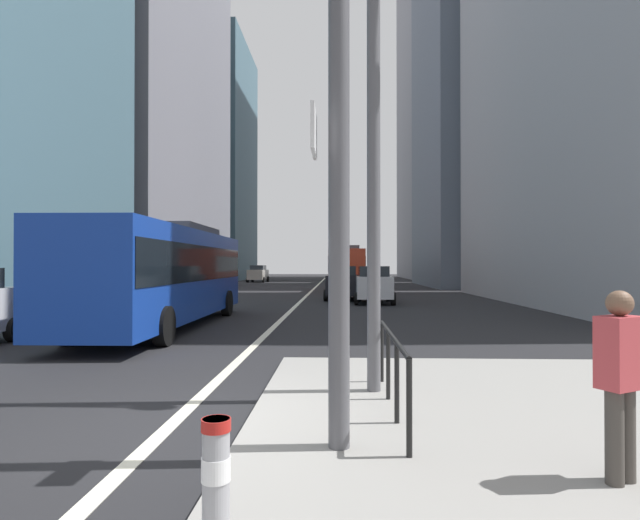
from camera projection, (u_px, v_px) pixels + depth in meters
The scene contains 18 objects.
ground_plane at pixel (298, 303), 26.22m from camera, with size 160.00×160.00×0.00m, color black.
lane_centre_line at pixel (310, 293), 36.21m from camera, with size 0.20×80.00×0.01m, color beige.
office_tower_left_mid at pixel (138, 25), 45.38m from camera, with size 11.47×24.62×47.16m, color gray.
office_tower_left_far at pixel (206, 163), 68.69m from camera, with size 11.40×16.42×31.71m, color slate.
office_tower_right_near at pixel (635, 2), 25.43m from camera, with size 11.90×23.10×30.49m, color #9E9EA3.
office_tower_right_mid at pixel (496, 118), 48.04m from camera, with size 13.59×16.03×31.91m, color slate.
office_tower_right_far at pixel (443, 84), 72.22m from camera, with size 10.37×25.75×55.65m, color gray.
city_bus_blue_oncoming at pixel (166, 270), 16.27m from camera, with size 2.80×11.62×3.40m.
city_bus_red_receding at pixel (347, 267), 39.45m from camera, with size 2.87×11.57×3.40m.
city_bus_red_distant at pixel (341, 266), 57.99m from camera, with size 2.80×10.94×3.40m.
car_oncoming_mid at pixel (258, 274), 58.05m from camera, with size 2.15×4.06×1.94m.
car_receding_near at pixel (373, 284), 26.45m from camera, with size 2.08×4.09×1.94m.
car_receding_far at pixel (343, 282), 29.26m from camera, with size 2.17×4.63×1.94m.
traffic_signal_gantry at pixel (130, 64), 5.29m from camera, with size 6.51×0.65×6.00m.
street_lamp_post at pixel (374, 47), 7.55m from camera, with size 5.50×0.32×8.00m.
bollard_left at pixel (216, 477), 3.31m from camera, with size 0.20×0.20×0.86m.
pedestrian_railing at pixel (392, 356), 6.51m from camera, with size 0.06×3.23×0.98m.
pedestrian_waiting at pixel (620, 376), 4.35m from camera, with size 0.45×0.39×1.65m.
Camera 1 is at (2.12, -6.18, 2.03)m, focal length 28.37 mm.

